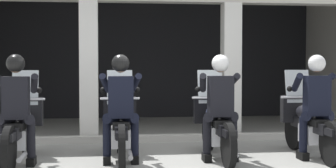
{
  "coord_description": "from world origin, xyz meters",
  "views": [
    {
      "loc": [
        -0.87,
        -6.97,
        1.45
      ],
      "look_at": [
        0.0,
        0.37,
        1.14
      ],
      "focal_mm": 51.5,
      "sensor_mm": 36.0,
      "label": 1
    }
  ],
  "objects_px": {
    "motorcycle_far_left": "(21,128)",
    "motorcycle_far_right": "(308,124)",
    "police_officer_center_left": "(121,99)",
    "motorcycle_center_right": "(216,125)",
    "motorcycle_center_left": "(120,127)",
    "police_officer_far_right": "(316,98)",
    "police_officer_far_left": "(16,100)",
    "police_officer_center_right": "(220,98)"
  },
  "relations": [
    {
      "from": "motorcycle_center_right",
      "to": "motorcycle_far_left",
      "type": "bearing_deg",
      "value": 170.82
    },
    {
      "from": "motorcycle_far_left",
      "to": "police_officer_center_right",
      "type": "xyz_separation_m",
      "value": [
        2.93,
        -0.29,
        0.44
      ]
    },
    {
      "from": "motorcycle_far_left",
      "to": "motorcycle_center_right",
      "type": "bearing_deg",
      "value": -8.17
    },
    {
      "from": "motorcycle_far_left",
      "to": "police_officer_far_right",
      "type": "bearing_deg",
      "value": -12.4
    },
    {
      "from": "motorcycle_center_left",
      "to": "police_officer_far_right",
      "type": "distance_m",
      "value": 2.98
    },
    {
      "from": "motorcycle_center_left",
      "to": "police_officer_far_right",
      "type": "height_order",
      "value": "police_officer_far_right"
    },
    {
      "from": "motorcycle_center_right",
      "to": "police_officer_far_right",
      "type": "bearing_deg",
      "value": -21.7
    },
    {
      "from": "police_officer_center_left",
      "to": "police_officer_center_right",
      "type": "height_order",
      "value": "same"
    },
    {
      "from": "motorcycle_far_left",
      "to": "police_officer_center_right",
      "type": "bearing_deg",
      "value": -13.69
    },
    {
      "from": "motorcycle_center_right",
      "to": "police_officer_center_right",
      "type": "xyz_separation_m",
      "value": [
        -0.0,
        -0.28,
        0.44
      ]
    },
    {
      "from": "motorcycle_center_right",
      "to": "motorcycle_far_right",
      "type": "relative_size",
      "value": 1.0
    },
    {
      "from": "motorcycle_far_left",
      "to": "motorcycle_center_left",
      "type": "distance_m",
      "value": 1.47
    },
    {
      "from": "police_officer_center_right",
      "to": "police_officer_far_right",
      "type": "relative_size",
      "value": 1.0
    },
    {
      "from": "police_officer_far_left",
      "to": "motorcycle_center_left",
      "type": "distance_m",
      "value": 1.56
    },
    {
      "from": "motorcycle_center_right",
      "to": "police_officer_far_right",
      "type": "xyz_separation_m",
      "value": [
        1.47,
        -0.33,
        0.44
      ]
    },
    {
      "from": "motorcycle_far_left",
      "to": "motorcycle_center_right",
      "type": "xyz_separation_m",
      "value": [
        2.93,
        -0.0,
        0.0
      ]
    },
    {
      "from": "motorcycle_far_left",
      "to": "motorcycle_center_left",
      "type": "relative_size",
      "value": 1.0
    },
    {
      "from": "police_officer_center_right",
      "to": "police_officer_far_left",
      "type": "bearing_deg",
      "value": 170.82
    },
    {
      "from": "motorcycle_far_left",
      "to": "police_officer_center_left",
      "type": "height_order",
      "value": "police_officer_center_left"
    },
    {
      "from": "motorcycle_center_right",
      "to": "motorcycle_far_right",
      "type": "bearing_deg",
      "value": -10.82
    },
    {
      "from": "police_officer_center_left",
      "to": "police_officer_center_right",
      "type": "distance_m",
      "value": 1.47
    },
    {
      "from": "motorcycle_far_left",
      "to": "motorcycle_far_right",
      "type": "distance_m",
      "value": 4.4
    },
    {
      "from": "motorcycle_far_right",
      "to": "police_officer_center_left",
      "type": "bearing_deg",
      "value": -179.61
    },
    {
      "from": "motorcycle_far_left",
      "to": "police_officer_far_left",
      "type": "distance_m",
      "value": 0.52
    },
    {
      "from": "motorcycle_center_left",
      "to": "motorcycle_far_right",
      "type": "bearing_deg",
      "value": -4.47
    },
    {
      "from": "police_officer_center_right",
      "to": "police_officer_center_left",
      "type": "bearing_deg",
      "value": 171.19
    },
    {
      "from": "motorcycle_far_left",
      "to": "motorcycle_center_left",
      "type": "bearing_deg",
      "value": -8.54
    },
    {
      "from": "police_officer_center_left",
      "to": "police_officer_center_right",
      "type": "relative_size",
      "value": 1.0
    },
    {
      "from": "motorcycle_center_right",
      "to": "police_officer_far_right",
      "type": "distance_m",
      "value": 1.56
    },
    {
      "from": "motorcycle_far_left",
      "to": "motorcycle_center_left",
      "type": "height_order",
      "value": "same"
    },
    {
      "from": "motorcycle_far_right",
      "to": "police_officer_far_right",
      "type": "bearing_deg",
      "value": -94.69
    },
    {
      "from": "police_officer_center_right",
      "to": "motorcycle_far_right",
      "type": "height_order",
      "value": "police_officer_center_right"
    },
    {
      "from": "police_officer_far_left",
      "to": "motorcycle_center_left",
      "type": "relative_size",
      "value": 0.78
    },
    {
      "from": "motorcycle_center_left",
      "to": "police_officer_center_left",
      "type": "relative_size",
      "value": 1.29
    },
    {
      "from": "police_officer_center_left",
      "to": "motorcycle_center_right",
      "type": "relative_size",
      "value": 0.78
    },
    {
      "from": "police_officer_far_left",
      "to": "motorcycle_center_right",
      "type": "distance_m",
      "value": 2.98
    },
    {
      "from": "police_officer_center_left",
      "to": "police_officer_far_right",
      "type": "height_order",
      "value": "same"
    },
    {
      "from": "police_officer_far_left",
      "to": "motorcycle_center_right",
      "type": "bearing_deg",
      "value": -2.65
    },
    {
      "from": "motorcycle_center_right",
      "to": "police_officer_far_left",
      "type": "bearing_deg",
      "value": 176.34
    },
    {
      "from": "motorcycle_center_left",
      "to": "motorcycle_far_right",
      "type": "relative_size",
      "value": 1.0
    },
    {
      "from": "police_officer_center_right",
      "to": "police_officer_far_right",
      "type": "xyz_separation_m",
      "value": [
        1.47,
        -0.04,
        0.0
      ]
    },
    {
      "from": "motorcycle_center_left",
      "to": "motorcycle_far_left",
      "type": "bearing_deg",
      "value": 175.8
    }
  ]
}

